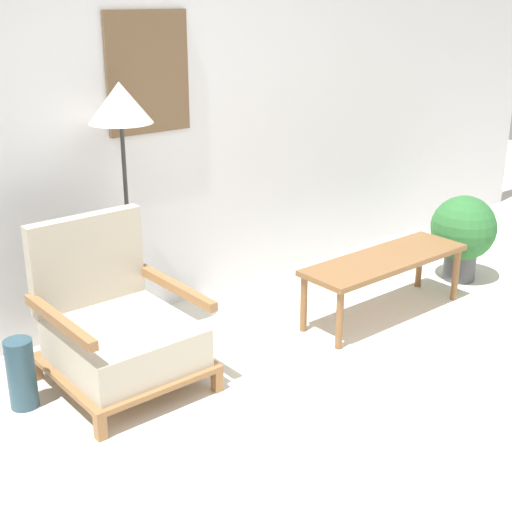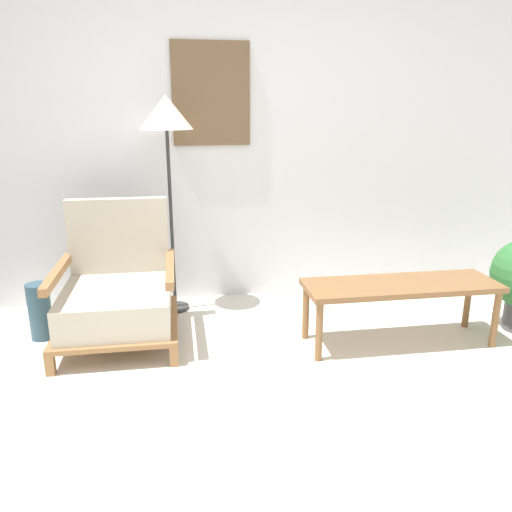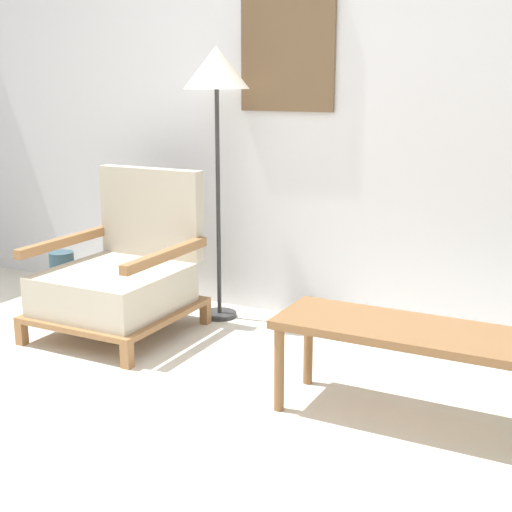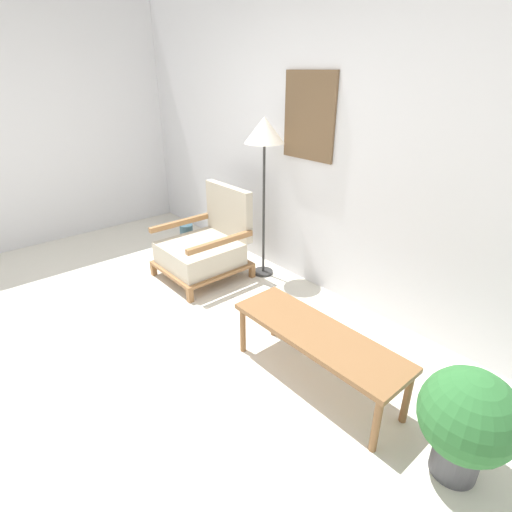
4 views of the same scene
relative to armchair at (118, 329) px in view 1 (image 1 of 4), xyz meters
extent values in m
plane|color=silver|center=(0.76, -1.43, -0.32)|extent=(14.00, 14.00, 0.00)
cube|color=silver|center=(0.76, 0.72, 1.03)|extent=(8.00, 0.06, 2.70)
cube|color=brown|center=(0.68, 0.67, 1.23)|extent=(0.56, 0.02, 0.72)
cube|color=olive|center=(-0.34, -0.42, -0.25)|extent=(0.05, 0.05, 0.12)
cube|color=olive|center=(0.34, -0.42, -0.25)|extent=(0.05, 0.05, 0.12)
cube|color=olive|center=(-0.34, 0.31, -0.25)|extent=(0.05, 0.05, 0.12)
cube|color=olive|center=(0.34, 0.31, -0.25)|extent=(0.05, 0.05, 0.12)
cube|color=olive|center=(0.00, -0.05, -0.18)|extent=(0.74, 0.78, 0.03)
cube|color=#BCB29E|center=(0.00, -0.07, -0.06)|extent=(0.66, 0.68, 0.21)
cube|color=#BCB29E|center=(0.00, 0.30, 0.31)|extent=(0.66, 0.08, 0.51)
cube|color=olive|center=(-0.34, -0.05, 0.17)|extent=(0.05, 0.72, 0.05)
cube|color=olive|center=(0.34, -0.05, 0.17)|extent=(0.05, 0.72, 0.05)
cylinder|color=#2D2D2D|center=(0.35, 0.46, -0.30)|extent=(0.20, 0.20, 0.03)
cylinder|color=#2D2D2D|center=(0.35, 0.46, 0.35)|extent=(0.02, 0.02, 1.29)
cone|color=silver|center=(0.35, 0.46, 1.11)|extent=(0.36, 0.36, 0.23)
cube|color=brown|center=(1.76, -0.33, 0.07)|extent=(1.22, 0.39, 0.04)
cylinder|color=brown|center=(1.19, -0.49, -0.13)|extent=(0.04, 0.04, 0.37)
cylinder|color=brown|center=(2.33, -0.49, -0.13)|extent=(0.04, 0.04, 0.37)
cylinder|color=brown|center=(1.19, -0.18, -0.13)|extent=(0.04, 0.04, 0.37)
cylinder|color=brown|center=(2.33, -0.18, -0.13)|extent=(0.04, 0.04, 0.37)
cylinder|color=#2D4C5B|center=(-0.51, 0.09, -0.13)|extent=(0.14, 0.14, 0.37)
cylinder|color=#4C4C51|center=(2.68, -0.28, -0.22)|extent=(0.23, 0.23, 0.20)
sphere|color=#2D6B33|center=(2.68, -0.28, 0.08)|extent=(0.47, 0.47, 0.47)
camera|label=1|loc=(-1.61, -3.11, 1.68)|focal=50.00mm
camera|label=2|loc=(0.40, -3.09, 1.12)|focal=35.00mm
camera|label=3|loc=(2.38, -3.00, 1.05)|focal=50.00mm
camera|label=4|loc=(3.09, -1.99, 1.60)|focal=28.00mm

